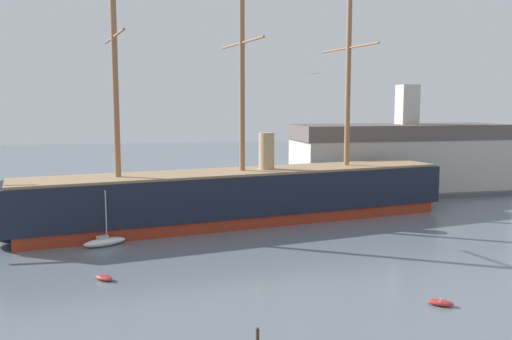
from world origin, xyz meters
TOP-DOWN VIEW (x-y plane):
  - tall_ship at (1.20, 45.42)m, footprint 70.43×19.72m
  - dinghy_foreground_right at (10.51, 12.29)m, footprint 2.17×1.91m
  - dinghy_mid_left at (-15.73, 24.55)m, footprint 2.03×2.09m
  - sailboat_alongside_bow at (-16.27, 36.83)m, footprint 4.99×3.27m
  - dinghy_far_left at (-26.38, 53.78)m, footprint 1.08×2.25m
  - motorboat_far_right at (28.46, 50.98)m, footprint 2.54×5.04m
  - mooring_piling_nearest at (-5.30, 7.97)m, footprint 0.24×0.24m
  - dockside_warehouse_right at (33.32, 63.19)m, footprint 41.14×14.97m
  - seagull_in_flight at (1.67, 18.13)m, footprint 1.13×0.81m

SIDE VIEW (x-z plane):
  - dinghy_mid_left at x=-15.73m, z-range 0.00..0.48m
  - dinghy_foreground_right at x=10.51m, z-range 0.00..0.48m
  - dinghy_far_left at x=-26.38m, z-range 0.00..0.52m
  - sailboat_alongside_bow at x=-16.27m, z-range -2.61..3.66m
  - motorboat_far_right at x=28.46m, z-range -0.30..1.73m
  - mooring_piling_nearest at x=-5.30m, z-range 0.00..1.47m
  - tall_ship at x=1.20m, z-range -13.33..20.76m
  - dockside_warehouse_right at x=33.32m, z-range -3.43..15.78m
  - seagull_in_flight at x=1.67m, z-range 18.24..18.37m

